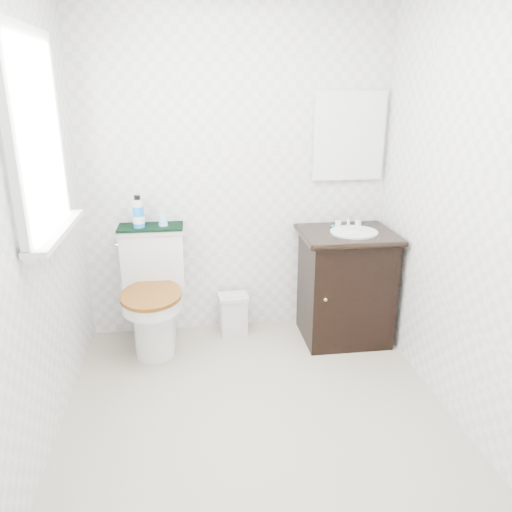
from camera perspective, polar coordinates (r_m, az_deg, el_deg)
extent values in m
plane|color=#B3A890|center=(2.97, 0.38, -18.21)|extent=(2.40, 2.40, 0.00)
plane|color=silver|center=(3.61, -2.23, 9.44)|extent=(2.40, 0.00, 2.40)
plane|color=silver|center=(1.33, 7.68, -7.61)|extent=(2.40, 0.00, 2.40)
plane|color=silver|center=(2.54, -25.03, 3.65)|extent=(0.00, 2.40, 2.40)
plane|color=silver|center=(2.81, 23.36, 5.20)|extent=(0.00, 2.40, 2.40)
cube|color=white|center=(2.71, -23.94, 12.23)|extent=(0.02, 0.70, 0.90)
cube|color=silver|center=(3.72, 10.58, 13.30)|extent=(0.50, 0.02, 0.60)
cylinder|color=silver|center=(3.55, -11.56, -7.99)|extent=(0.27, 0.27, 0.42)
cube|color=silver|center=(3.77, -11.33, -6.29)|extent=(0.27, 0.28, 0.42)
cube|color=silver|center=(3.64, -11.72, -0.33)|extent=(0.44, 0.18, 0.40)
cube|color=silver|center=(3.58, -11.94, 2.90)|extent=(0.46, 0.20, 0.03)
cylinder|color=silver|center=(3.43, -11.82, -5.17)|extent=(0.40, 0.40, 0.08)
cylinder|color=brown|center=(3.41, -11.88, -4.36)|extent=(0.42, 0.42, 0.03)
cube|color=black|center=(3.70, 10.12, -3.67)|extent=(0.60, 0.51, 0.78)
cube|color=black|center=(3.57, 10.50, 2.43)|extent=(0.64, 0.55, 0.04)
cylinder|color=silver|center=(3.54, 11.13, 2.69)|extent=(0.33, 0.33, 0.01)
ellipsoid|color=silver|center=(3.56, 11.08, 1.84)|extent=(0.28, 0.28, 0.14)
cylinder|color=silver|center=(3.66, 10.49, 3.98)|extent=(0.02, 0.02, 0.10)
cube|color=silver|center=(3.80, -2.59, -6.88)|extent=(0.21, 0.17, 0.28)
cube|color=silver|center=(3.74, -2.63, -4.71)|extent=(0.23, 0.19, 0.03)
cube|color=black|center=(3.57, -11.97, 3.27)|extent=(0.45, 0.22, 0.02)
cylinder|color=#1B7DE9|center=(3.53, -13.27, 4.37)|extent=(0.08, 0.08, 0.15)
cylinder|color=silver|center=(3.51, -13.39, 5.91)|extent=(0.08, 0.08, 0.05)
cylinder|color=black|center=(3.50, -13.44, 6.54)|extent=(0.04, 0.04, 0.03)
cone|color=#90CAEC|center=(3.55, -10.58, 4.06)|extent=(0.06, 0.06, 0.08)
ellipsoid|color=#197C78|center=(3.67, 8.99, 3.44)|extent=(0.06, 0.04, 0.02)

